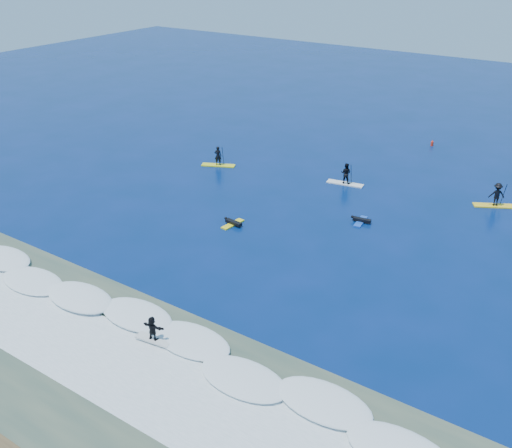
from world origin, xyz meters
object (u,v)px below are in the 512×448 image
Objects in this scene: prone_paddler_far at (361,221)px; wave_surfer at (153,330)px; prone_paddler_near at (233,223)px; sup_paddler_left at (218,159)px; sup_paddler_center at (346,175)px; sup_paddler_right at (497,196)px; marker_buoy at (432,143)px.

wave_surfer is at bearing 163.69° from prone_paddler_far.
prone_paddler_near is 14.43m from wave_surfer.
sup_paddler_left is 0.97× the size of sup_paddler_center.
sup_paddler_right is 1.56× the size of wave_surfer.
sup_paddler_center is at bearing 163.79° from sup_paddler_right.
wave_surfer is 39.87m from marker_buoy.
sup_paddler_right is 4.90× the size of marker_buoy.
sup_paddler_center is 4.88× the size of marker_buoy.
prone_paddler_near is at bearing -72.87° from sup_paddler_left.
sup_paddler_right reaches higher than prone_paddler_far.
sup_paddler_center is 14.63m from marker_buoy.
sup_paddler_center is 25.53m from wave_surfer.
sup_paddler_center reaches higher than prone_paddler_near.
sup_paddler_center is 12.26m from sup_paddler_right.
wave_surfer is at bearing -96.96° from sup_paddler_center.
sup_paddler_right is 11.60m from prone_paddler_far.
marker_buoy is at bearing 23.56° from sup_paddler_left.
wave_surfer reaches higher than prone_paddler_near.
wave_surfer is (13.07, -22.92, 0.15)m from sup_paddler_left.
prone_paddler_near reaches higher than prone_paddler_far.
prone_paddler_near is (-15.54, -14.36, -0.76)m from sup_paddler_right.
sup_paddler_left reaches higher than prone_paddler_far.
sup_paddler_left reaches higher than marker_buoy.
sup_paddler_left is 22.53m from marker_buoy.
sup_paddler_right is (23.94, 5.08, 0.21)m from sup_paddler_left.
sup_paddler_center reaches higher than prone_paddler_far.
sup_paddler_right is at bearing -52.59° from marker_buoy.
prone_paddler_far is (4.27, -6.12, -0.70)m from sup_paddler_center.
sup_paddler_right is (12.00, 2.50, 0.07)m from sup_paddler_center.
prone_paddler_near is 1.04× the size of prone_paddler_far.
marker_buoy is at bearing 79.64° from wave_surfer.
wave_surfer is at bearing -85.33° from sup_paddler_left.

